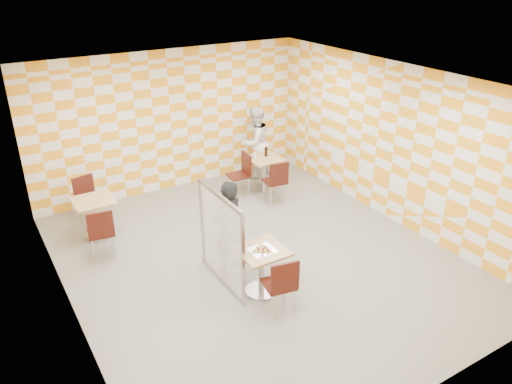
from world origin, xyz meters
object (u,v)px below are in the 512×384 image
main_table (261,263)px  partition (221,239)px  chair_main_front (282,282)px  chair_second_side (242,171)px  chair_empty_far (88,196)px  soda_bottle (266,152)px  empty_table (95,212)px  chair_second_front (277,179)px  second_table (264,168)px  man_white (255,142)px  man_dark (228,227)px  chair_empty_near (101,230)px  sport_bottle (254,155)px

main_table → partition: (-0.40, 0.51, 0.28)m
chair_main_front → chair_second_side: bearing=67.8°
chair_second_side → chair_empty_far: (-3.12, 0.47, 0.00)m
soda_bottle → chair_second_side: bearing=-178.5°
empty_table → chair_second_side: size_ratio=0.81×
empty_table → chair_second_front: chair_second_front is taller
second_table → soda_bottle: soda_bottle is taller
empty_table → man_white: man_white is taller
empty_table → chair_second_front: (3.56, -0.54, 0.04)m
empty_table → soda_bottle: size_ratio=3.26×
man_dark → chair_empty_far: bearing=-74.4°
main_table → man_white: (2.25, 3.87, 0.33)m
second_table → chair_main_front: 4.24m
second_table → man_white: bearing=72.9°
empty_table → man_white: (3.92, 0.89, 0.33)m
second_table → chair_empty_far: bearing=171.7°
chair_second_side → man_dark: (-1.62, -2.37, 0.24)m
chair_empty_near → partition: partition is taller
second_table → empty_table: 3.69m
partition → man_dark: (0.28, 0.28, -0.00)m
chair_main_front → chair_empty_near: same height
partition → sport_bottle: 3.48m
man_white → soda_bottle: man_white is taller
main_table → chair_empty_far: chair_empty_far is taller
chair_empty_far → man_white: 3.89m
main_table → partition: size_ratio=0.48×
empty_table → partition: partition is taller
chair_empty_near → chair_second_front: bearing=3.7°
empty_table → chair_second_side: (3.17, 0.19, 0.04)m
chair_second_side → second_table: bearing=-6.8°
sport_bottle → second_table: bearing=-23.0°
chair_main_front → man_dark: bearing=93.5°
man_dark → chair_second_side: bearing=-136.6°
second_table → man_dark: size_ratio=0.48×
man_dark → main_table: bearing=86.7°
chair_empty_far → soda_bottle: 3.78m
man_dark → soda_bottle: (2.24, 2.39, 0.07)m
partition → man_dark: bearing=45.9°
chair_second_side → man_white: man_white is taller
sport_bottle → empty_table: bearing=-176.5°
second_table → man_white: size_ratio=0.45×
man_dark → sport_bottle: man_dark is taller
chair_empty_near → soda_bottle: soda_bottle is taller
chair_main_front → partition: partition is taller
main_table → man_dark: man_dark is taller
chair_main_front → chair_second_side: 4.07m
empty_table → main_table: bearing=-60.8°
main_table → empty_table: 3.41m
chair_second_side → soda_bottle: bearing=1.5°
main_table → chair_main_front: 0.60m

